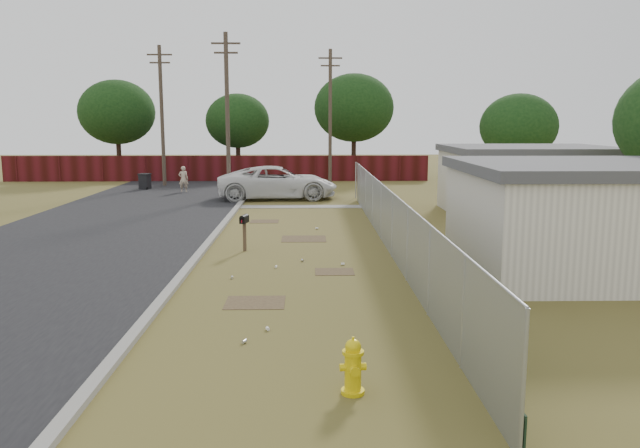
{
  "coord_description": "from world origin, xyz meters",
  "views": [
    {
      "loc": [
        0.45,
        -19.2,
        4.23
      ],
      "look_at": [
        0.82,
        -0.32,
        1.1
      ],
      "focal_mm": 35.0,
      "sensor_mm": 36.0,
      "label": 1
    }
  ],
  "objects_px": {
    "mailbox": "(244,222)",
    "trash_bin": "(145,181)",
    "fire_hydrant": "(353,367)",
    "pickup_truck": "(277,183)",
    "pedestrian": "(183,179)"
  },
  "relations": [
    {
      "from": "fire_hydrant",
      "to": "pickup_truck",
      "type": "bearing_deg",
      "value": 95.43
    },
    {
      "from": "fire_hydrant",
      "to": "pickup_truck",
      "type": "xyz_separation_m",
      "value": [
        -2.35,
        24.74,
        0.47
      ]
    },
    {
      "from": "pedestrian",
      "to": "trash_bin",
      "type": "height_order",
      "value": "pedestrian"
    },
    {
      "from": "trash_bin",
      "to": "fire_hydrant",
      "type": "bearing_deg",
      "value": -69.95
    },
    {
      "from": "fire_hydrant",
      "to": "pedestrian",
      "type": "distance_m",
      "value": 29.19
    },
    {
      "from": "pickup_truck",
      "to": "mailbox",
      "type": "bearing_deg",
      "value": 173.61
    },
    {
      "from": "mailbox",
      "to": "trash_bin",
      "type": "distance_m",
      "value": 20.52
    },
    {
      "from": "mailbox",
      "to": "trash_bin",
      "type": "relative_size",
      "value": 1.23
    },
    {
      "from": "mailbox",
      "to": "pedestrian",
      "type": "bearing_deg",
      "value": 107.32
    },
    {
      "from": "fire_hydrant",
      "to": "mailbox",
      "type": "xyz_separation_m",
      "value": [
        -2.77,
        10.91,
        0.52
      ]
    },
    {
      "from": "pickup_truck",
      "to": "trash_bin",
      "type": "height_order",
      "value": "pickup_truck"
    },
    {
      "from": "pedestrian",
      "to": "pickup_truck",
      "type": "bearing_deg",
      "value": 142.88
    },
    {
      "from": "mailbox",
      "to": "fire_hydrant",
      "type": "bearing_deg",
      "value": -75.73
    },
    {
      "from": "fire_hydrant",
      "to": "mailbox",
      "type": "height_order",
      "value": "mailbox"
    },
    {
      "from": "fire_hydrant",
      "to": "pickup_truck",
      "type": "distance_m",
      "value": 24.85
    }
  ]
}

